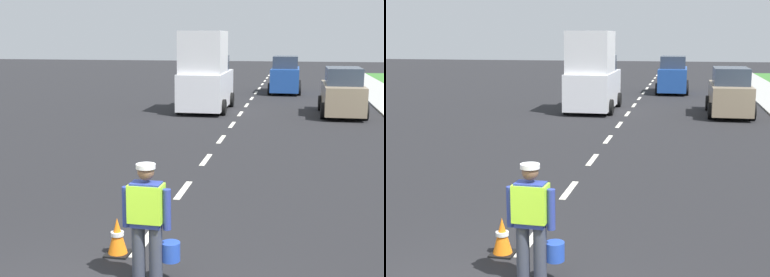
% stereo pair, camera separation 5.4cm
% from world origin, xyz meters
% --- Properties ---
extents(ground_plane, '(96.00, 96.00, 0.00)m').
position_xyz_m(ground_plane, '(0.00, 21.00, 0.00)').
color(ground_plane, black).
extents(lane_center_line, '(0.14, 46.40, 0.01)m').
position_xyz_m(lane_center_line, '(0.00, 25.20, 0.00)').
color(lane_center_line, silver).
rests_on(lane_center_line, ground).
extents(road_worker, '(0.77, 0.37, 1.67)m').
position_xyz_m(road_worker, '(0.48, 1.22, 0.93)').
color(road_worker, '#383D4C').
rests_on(road_worker, ground).
extents(traffic_cone_near, '(0.36, 0.36, 0.59)m').
position_xyz_m(traffic_cone_near, '(-0.27, 2.08, 0.29)').
color(traffic_cone_near, black).
rests_on(traffic_cone_near, ground).
extents(delivery_truck, '(2.16, 4.60, 3.54)m').
position_xyz_m(delivery_truck, '(-1.65, 18.40, 1.61)').
color(delivery_truck, silver).
rests_on(delivery_truck, ground).
extents(car_outgoing_far, '(1.87, 4.18, 2.18)m').
position_xyz_m(car_outgoing_far, '(1.68, 27.04, 1.01)').
color(car_outgoing_far, '#1E4799').
rests_on(car_outgoing_far, ground).
extents(car_parked_far, '(1.86, 4.28, 2.03)m').
position_xyz_m(car_parked_far, '(4.28, 18.17, 0.94)').
color(car_parked_far, gray).
rests_on(car_parked_far, ground).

